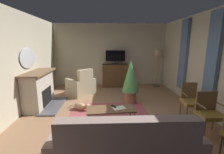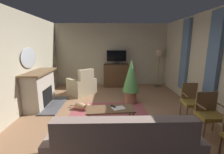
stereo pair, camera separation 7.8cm
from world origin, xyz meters
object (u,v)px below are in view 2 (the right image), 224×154
fireplace (41,90)px  sofa_floral (123,150)px  potted_plant_leafy_by_curtain (131,79)px  floor_lamp (159,59)px  tv_remote (113,106)px  cat (82,106)px  folded_newspaper (118,108)px  wall_mirror_oval (29,58)px  television (116,57)px  coffee_table (110,110)px  side_chair_nearest_door (191,100)px  side_chair_tucked_against_wall (209,112)px  armchair_by_fireplace (82,86)px  tv_cabinet (116,76)px

fireplace → sofa_floral: bearing=-48.4°
potted_plant_leafy_by_curtain → floor_lamp: 2.57m
tv_remote → cat: size_ratio=0.26×
tv_remote → floor_lamp: bearing=117.4°
folded_newspaper → cat: bearing=118.1°
wall_mirror_oval → television: bearing=39.2°
coffee_table → side_chair_nearest_door: 2.12m
tv_remote → side_chair_tucked_against_wall: (2.01, -0.56, 0.08)m
potted_plant_leafy_by_curtain → side_chair_nearest_door: bearing=-39.3°
folded_newspaper → floor_lamp: floor_lamp is taller
sofa_floral → floor_lamp: floor_lamp is taller
fireplace → television: 3.43m
armchair_by_fireplace → coffee_table: bearing=-66.2°
wall_mirror_oval → sofa_floral: (2.58, -2.62, -1.18)m
side_chair_tucked_against_wall → television: bearing=114.2°
television → fireplace: bearing=-138.1°
fireplace → potted_plant_leafy_by_curtain: size_ratio=1.06×
sofa_floral → side_chair_nearest_door: sofa_floral is taller
tv_remote → cat: (-0.91, 0.79, -0.32)m
coffee_table → folded_newspaper: 0.20m
floor_lamp → tv_cabinet: bearing=177.5°
tv_remote → side_chair_tucked_against_wall: 2.09m
side_chair_nearest_door → wall_mirror_oval: bearing=167.9°
potted_plant_leafy_by_curtain → television: bearing=100.1°
side_chair_nearest_door → floor_lamp: size_ratio=0.56×
tv_cabinet → sofa_floral: bearing=-91.7°
coffee_table → floor_lamp: bearing=57.1°
coffee_table → sofa_floral: size_ratio=0.53×
potted_plant_leafy_by_curtain → tv_cabinet: bearing=99.9°
side_chair_nearest_door → armchair_by_fireplace: bearing=146.4°
cat → floor_lamp: floor_lamp is taller
folded_newspaper → armchair_by_fireplace: size_ratio=0.25×
coffee_table → cat: size_ratio=1.78×
tv_cabinet → television: size_ratio=1.33×
cat → tv_remote: bearing=-41.1°
television → tv_remote: television is taller
fireplace → tv_cabinet: 3.36m
television → coffee_table: television is taller
armchair_by_fireplace → television: bearing=38.6°
television → tv_remote: 3.50m
coffee_table → tv_remote: size_ratio=6.94×
fireplace → folded_newspaper: size_ratio=5.07×
side_chair_tucked_against_wall → cat: size_ratio=1.38×
fireplace → cat: bearing=-15.0°
wall_mirror_oval → floor_lamp: 5.13m
tv_remote → side_chair_nearest_door: 2.03m
fireplace → side_chair_nearest_door: bearing=-12.8°
wall_mirror_oval → cat: bearing=-12.7°
sofa_floral → armchair_by_fireplace: bearing=108.1°
coffee_table → sofa_floral: sofa_floral is taller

